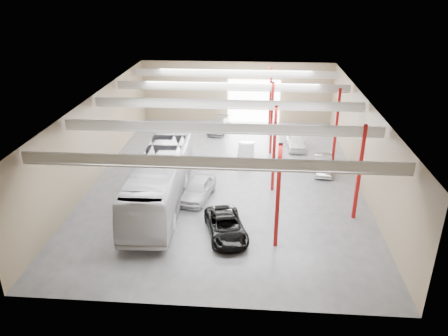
# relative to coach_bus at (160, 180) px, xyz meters

# --- Properties ---
(depot_shell) EXTENTS (22.12, 32.12, 7.06)m
(depot_shell) POSITION_rel_coach_bus_xyz_m (4.82, 5.40, 3.04)
(depot_shell) COLOR #4E4F54
(depot_shell) RESTS_ON ground
(coach_bus) EXTENTS (3.66, 14.00, 3.88)m
(coach_bus) POSITION_rel_coach_bus_xyz_m (0.00, 0.00, 0.00)
(coach_bus) COLOR silver
(coach_bus) RESTS_ON ground
(black_sedan) EXTENTS (3.56, 5.52, 1.41)m
(black_sedan) POSITION_rel_coach_bus_xyz_m (5.24, -4.15, -1.23)
(black_sedan) COLOR black
(black_sedan) RESTS_ON ground
(car_row_a) EXTENTS (2.79, 5.07, 1.63)m
(car_row_a) POSITION_rel_coach_bus_xyz_m (2.69, 1.05, -1.12)
(car_row_a) COLOR silver
(car_row_a) RESTS_ON ground
(car_row_b) EXTENTS (1.60, 4.25, 1.38)m
(car_row_b) POSITION_rel_coach_bus_xyz_m (6.17, 9.42, -1.25)
(car_row_b) COLOR silver
(car_row_b) RESTS_ON ground
(car_row_c) EXTENTS (2.54, 4.87, 1.35)m
(car_row_c) POSITION_rel_coach_bus_xyz_m (2.94, 16.92, -1.26)
(car_row_c) COLOR slate
(car_row_c) RESTS_ON ground
(car_right_near) EXTENTS (1.89, 4.41, 1.41)m
(car_right_near) POSITION_rel_coach_bus_xyz_m (12.99, 6.92, -1.23)
(car_right_near) COLOR #A0A0A4
(car_right_near) RESTS_ON ground
(car_right_far) EXTENTS (1.95, 4.35, 1.45)m
(car_right_far) POSITION_rel_coach_bus_xyz_m (11.05, 12.49, -1.21)
(car_right_far) COLOR white
(car_right_far) RESTS_ON ground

